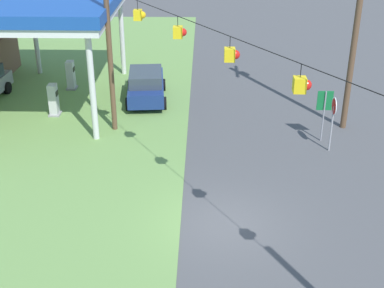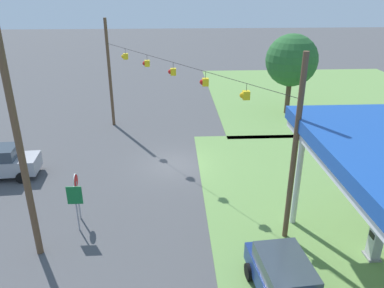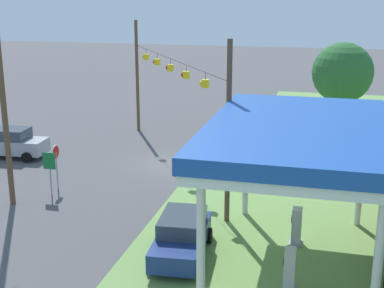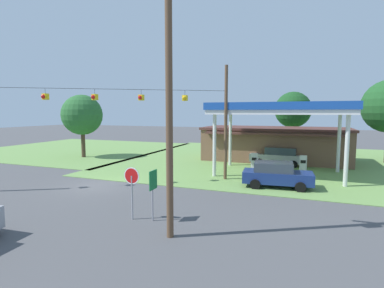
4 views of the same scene
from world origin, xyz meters
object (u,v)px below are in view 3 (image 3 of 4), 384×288
(fuel_pump_far, at_px, (289,271))
(car_at_pumps_front, at_px, (182,235))
(gas_station_canopy, at_px, (300,136))
(tree_west_verge, at_px, (343,73))
(fuel_pump_near, at_px, (296,228))
(route_sign, at_px, (49,165))
(utility_pole_main, at_px, (0,76))
(car_on_crossroad, at_px, (14,143))
(stop_sign_roadside, at_px, (56,157))

(fuel_pump_far, xyz_separation_m, car_at_pumps_front, (-1.65, -4.45, 0.11))
(gas_station_canopy, distance_m, car_at_pumps_front, 6.25)
(tree_west_verge, bearing_deg, fuel_pump_near, -5.56)
(fuel_pump_near, bearing_deg, route_sign, -101.45)
(utility_pole_main, bearing_deg, route_sign, 138.44)
(fuel_pump_far, height_order, utility_pole_main, utility_pole_main)
(fuel_pump_far, xyz_separation_m, car_on_crossroad, (-12.17, -18.71, 0.20))
(car_on_crossroad, height_order, route_sign, route_sign)
(fuel_pump_near, distance_m, stop_sign_roadside, 13.65)
(utility_pole_main, bearing_deg, car_on_crossroad, -148.82)
(fuel_pump_far, distance_m, tree_west_verge, 23.62)
(gas_station_canopy, height_order, route_sign, gas_station_canopy)
(fuel_pump_far, xyz_separation_m, tree_west_verge, (-23.20, 1.89, 3.97))
(utility_pole_main, bearing_deg, fuel_pump_far, 71.10)
(fuel_pump_near, bearing_deg, gas_station_canopy, 0.05)
(stop_sign_roadside, bearing_deg, utility_pole_main, 154.98)
(car_on_crossroad, height_order, tree_west_verge, tree_west_verge)
(route_sign, relative_size, utility_pole_main, 0.20)
(utility_pole_main, bearing_deg, tree_west_verge, 138.50)
(gas_station_canopy, xyz_separation_m, tree_west_verge, (-21.30, 1.89, -0.52))
(fuel_pump_near, height_order, car_on_crossroad, car_on_crossroad)
(fuel_pump_far, height_order, route_sign, route_sign)
(route_sign, height_order, tree_west_verge, tree_west_verge)
(route_sign, bearing_deg, car_at_pumps_front, 60.60)
(gas_station_canopy, height_order, utility_pole_main, utility_pole_main)
(stop_sign_roadside, relative_size, route_sign, 1.04)
(fuel_pump_far, relative_size, tree_west_verge, 0.24)
(car_at_pumps_front, bearing_deg, utility_pole_main, -113.30)
(fuel_pump_far, relative_size, car_on_crossroad, 0.40)
(car_at_pumps_front, height_order, tree_west_verge, tree_west_verge)
(route_sign, bearing_deg, car_on_crossroad, -134.86)
(tree_west_verge, bearing_deg, route_sign, -41.50)
(gas_station_canopy, distance_m, route_sign, 14.17)
(stop_sign_roadside, xyz_separation_m, tree_west_verge, (-15.74, 15.00, 2.94))
(fuel_pump_near, bearing_deg, utility_pole_main, -94.34)
(fuel_pump_near, bearing_deg, stop_sign_roadside, -105.56)
(car_at_pumps_front, height_order, utility_pole_main, utility_pole_main)
(car_at_pumps_front, bearing_deg, car_on_crossroad, -131.47)
(car_at_pumps_front, distance_m, utility_pole_main, 11.82)
(gas_station_canopy, bearing_deg, fuel_pump_near, -179.95)
(gas_station_canopy, height_order, tree_west_verge, tree_west_verge)
(stop_sign_roadside, bearing_deg, car_at_pumps_front, -123.88)
(tree_west_verge, bearing_deg, stop_sign_roadside, -43.62)
(gas_station_canopy, relative_size, fuel_pump_near, 6.44)
(car_on_crossroad, bearing_deg, stop_sign_roadside, -44.02)
(car_at_pumps_front, height_order, stop_sign_roadside, stop_sign_roadside)
(fuel_pump_near, xyz_separation_m, fuel_pump_far, (3.81, 0.00, 0.00))
(stop_sign_roadside, relative_size, utility_pole_main, 0.21)
(car_at_pumps_front, xyz_separation_m, route_sign, (-4.79, -8.50, 0.81))
(car_on_crossroad, bearing_deg, gas_station_canopy, -32.71)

